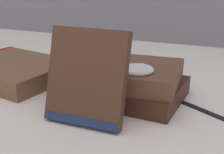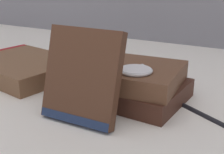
{
  "view_description": "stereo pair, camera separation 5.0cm",
  "coord_description": "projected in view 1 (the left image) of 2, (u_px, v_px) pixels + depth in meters",
  "views": [
    {
      "loc": [
        0.18,
        -0.43,
        0.21
      ],
      "look_at": [
        0.0,
        0.02,
        0.04
      ],
      "focal_mm": 50.0,
      "sensor_mm": 36.0,
      "label": 1
    },
    {
      "loc": [
        0.23,
        -0.4,
        0.21
      ],
      "look_at": [
        0.0,
        0.02,
        0.04
      ],
      "focal_mm": 50.0,
      "sensor_mm": 36.0,
      "label": 2
    }
  ],
  "objects": [
    {
      "name": "ground_plane",
      "position": [
        108.0,
        105.0,
        0.51
      ],
      "size": [
        3.0,
        3.0,
        0.0
      ],
      "primitive_type": "plane",
      "color": "white"
    },
    {
      "name": "reading_glasses",
      "position": [
        127.0,
        73.0,
        0.66
      ],
      "size": [
        0.12,
        0.09,
        0.0
      ],
      "rotation": [
        0.0,
        0.0,
        0.4
      ],
      "color": "#ADADB2",
      "rests_on": "ground_plane"
    },
    {
      "name": "book_flat_bottom",
      "position": [
        118.0,
        87.0,
        0.54
      ],
      "size": [
        0.21,
        0.15,
        0.03
      ],
      "rotation": [
        0.0,
        0.0,
        -0.06
      ],
      "color": "#422319",
      "rests_on": "ground_plane"
    },
    {
      "name": "pocket_watch",
      "position": [
        137.0,
        69.0,
        0.48
      ],
      "size": [
        0.05,
        0.06,
        0.01
      ],
      "color": "silver",
      "rests_on": "book_flat_top"
    },
    {
      "name": "fountain_pen",
      "position": [
        208.0,
        111.0,
        0.48
      ],
      "size": [
        0.12,
        0.08,
        0.01
      ],
      "rotation": [
        0.0,
        0.0,
        -0.53
      ],
      "color": "black",
      "rests_on": "ground_plane"
    },
    {
      "name": "book_leaning_front",
      "position": [
        86.0,
        81.0,
        0.43
      ],
      "size": [
        0.12,
        0.05,
        0.13
      ],
      "rotation": [
        -0.29,
        0.0,
        0.0
      ],
      "color": "#4C2D1E",
      "rests_on": "ground_plane"
    },
    {
      "name": "book_side_left",
      "position": [
        11.0,
        69.0,
        0.63
      ],
      "size": [
        0.24,
        0.2,
        0.04
      ],
      "rotation": [
        0.0,
        0.0,
        -0.19
      ],
      "color": "brown",
      "rests_on": "ground_plane"
    },
    {
      "name": "book_flat_top",
      "position": [
        117.0,
        72.0,
        0.52
      ],
      "size": [
        0.2,
        0.15,
        0.03
      ],
      "rotation": [
        0.0,
        0.0,
        0.06
      ],
      "color": "brown",
      "rests_on": "book_flat_bottom"
    }
  ]
}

